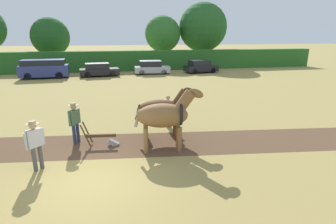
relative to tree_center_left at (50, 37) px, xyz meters
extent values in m
plane|color=#998447|center=(7.13, -32.44, -4.27)|extent=(240.00, 240.00, 0.00)
cube|color=brown|center=(5.30, -29.28, -4.27)|extent=(30.75, 6.53, 0.01)
cube|color=#286023|center=(7.13, -5.11, -2.99)|extent=(59.00, 1.53, 2.55)
cylinder|color=#423323|center=(0.00, 0.00, -2.84)|extent=(0.44, 0.44, 2.86)
sphere|color=#1E4C1E|center=(0.00, 0.00, 0.01)|extent=(5.15, 5.15, 5.15)
cylinder|color=#423323|center=(15.59, -1.01, -2.64)|extent=(0.44, 0.44, 3.25)
sphere|color=#2D6628|center=(15.59, -1.01, 0.40)|extent=(5.17, 5.17, 5.17)
cylinder|color=brown|center=(21.86, -0.64, -2.44)|extent=(0.44, 0.44, 3.65)
sphere|color=#235623|center=(21.86, -0.64, 1.36)|extent=(7.20, 7.20, 7.20)
ellipsoid|color=brown|center=(9.78, -30.50, -2.81)|extent=(2.15, 1.25, 0.95)
cylinder|color=brown|center=(10.48, -30.32, -3.75)|extent=(0.18, 0.18, 1.04)
cylinder|color=brown|center=(10.41, -30.86, -3.75)|extent=(0.18, 0.18, 1.04)
cylinder|color=brown|center=(9.16, -30.15, -3.75)|extent=(0.18, 0.18, 1.04)
cylinder|color=brown|center=(9.09, -30.69, -3.75)|extent=(0.18, 0.18, 1.04)
cylinder|color=brown|center=(10.64, -30.62, -2.27)|extent=(0.93, 0.56, 0.98)
ellipsoid|color=brown|center=(11.10, -30.68, -1.94)|extent=(0.71, 0.35, 0.54)
cube|color=gray|center=(10.84, -30.64, -2.07)|extent=(0.46, 0.14, 0.62)
cylinder|color=gray|center=(8.82, -30.38, -2.90)|extent=(0.31, 0.16, 0.71)
torus|color=black|center=(10.49, -30.60, -2.73)|extent=(0.23, 0.96, 0.96)
ellipsoid|color=#513319|center=(9.95, -29.25, -2.93)|extent=(2.18, 1.22, 0.91)
cylinder|color=#513319|center=(10.65, -29.08, -3.80)|extent=(0.18, 0.18, 0.93)
cylinder|color=#513319|center=(10.58, -29.60, -3.80)|extent=(0.18, 0.18, 0.93)
cylinder|color=#513319|center=(9.31, -28.90, -3.80)|extent=(0.18, 0.18, 0.93)
cylinder|color=#513319|center=(9.25, -29.42, -3.80)|extent=(0.18, 0.18, 0.93)
cylinder|color=#513319|center=(10.82, -29.36, -2.44)|extent=(0.86, 0.53, 0.90)
ellipsoid|color=#513319|center=(11.23, -29.42, -2.15)|extent=(0.71, 0.35, 0.54)
cube|color=black|center=(11.00, -29.39, -2.25)|extent=(0.42, 0.13, 0.56)
cylinder|color=black|center=(8.97, -29.12, -3.03)|extent=(0.31, 0.16, 0.71)
torus|color=black|center=(10.67, -29.34, -2.86)|extent=(0.23, 0.93, 0.92)
cube|color=#4C331E|center=(7.34, -29.55, -3.82)|extent=(1.27, 0.26, 0.12)
cube|color=#939399|center=(7.84, -29.61, -4.17)|extent=(0.50, 0.26, 0.39)
cylinder|color=#4C331E|center=(6.80, -29.28, -3.72)|extent=(0.40, 0.11, 0.96)
cylinder|color=#4C331E|center=(6.74, -29.67, -3.72)|extent=(0.40, 0.11, 0.96)
cylinder|color=#28334C|center=(6.36, -28.94, -3.83)|extent=(0.14, 0.14, 0.88)
cylinder|color=#28334C|center=(6.24, -29.13, -3.83)|extent=(0.14, 0.14, 0.88)
cube|color=#4C6B4C|center=(6.30, -29.03, -3.08)|extent=(0.45, 0.54, 0.62)
sphere|color=tan|center=(6.30, -29.03, -2.65)|extent=(0.24, 0.24, 0.24)
cylinder|color=#4C6B4C|center=(6.46, -28.78, -3.11)|extent=(0.09, 0.09, 0.58)
cylinder|color=#4C6B4C|center=(6.13, -29.28, -3.11)|extent=(0.09, 0.09, 0.58)
cylinder|color=tan|center=(6.30, -29.03, -2.58)|extent=(0.45, 0.45, 0.02)
cylinder|color=tan|center=(6.30, -29.03, -2.53)|extent=(0.23, 0.23, 0.10)
cylinder|color=#38332D|center=(10.54, -27.67, -3.86)|extent=(0.14, 0.14, 0.81)
cylinder|color=#38332D|center=(10.67, -27.84, -3.86)|extent=(0.14, 0.14, 0.81)
cube|color=#B7B7BC|center=(10.61, -27.76, -3.17)|extent=(0.45, 0.50, 0.58)
sphere|color=tan|center=(10.61, -27.76, -2.76)|extent=(0.22, 0.22, 0.22)
cylinder|color=#B7B7BC|center=(10.44, -27.54, -3.19)|extent=(0.09, 0.09, 0.54)
cylinder|color=#B7B7BC|center=(10.78, -27.98, -3.19)|extent=(0.09, 0.09, 0.54)
cylinder|color=#4C4C4C|center=(5.37, -31.12, -3.83)|extent=(0.14, 0.14, 0.87)
cylinder|color=#4C4C4C|center=(5.20, -31.28, -3.83)|extent=(0.14, 0.14, 0.87)
cube|color=#B7B7BC|center=(5.28, -31.20, -3.09)|extent=(0.51, 0.49, 0.62)
sphere|color=tan|center=(5.28, -31.20, -2.66)|extent=(0.24, 0.24, 0.24)
cylinder|color=#B7B7BC|center=(5.50, -31.00, -3.11)|extent=(0.09, 0.09, 0.58)
cylinder|color=#B7B7BC|center=(5.07, -31.40, -3.11)|extent=(0.09, 0.09, 0.58)
cylinder|color=tan|center=(5.28, -31.20, -2.59)|extent=(0.45, 0.45, 0.02)
cylinder|color=tan|center=(5.28, -31.20, -2.54)|extent=(0.22, 0.22, 0.10)
cube|color=navy|center=(0.88, -9.57, -3.47)|extent=(5.02, 2.18, 1.19)
cube|color=black|center=(0.88, -9.57, -2.61)|extent=(4.42, 1.96, 0.53)
cube|color=navy|center=(0.88, -9.57, -2.31)|extent=(4.42, 1.96, 0.06)
cylinder|color=black|center=(2.36, -8.64, -3.90)|extent=(0.75, 0.26, 0.74)
cylinder|color=black|center=(2.45, -10.34, -3.90)|extent=(0.75, 0.26, 0.74)
cylinder|color=black|center=(-0.69, -8.81, -3.90)|extent=(0.75, 0.26, 0.74)
cylinder|color=black|center=(-0.60, -10.51, -3.90)|extent=(0.75, 0.26, 0.74)
cube|color=black|center=(6.63, -9.41, -3.75)|extent=(4.44, 2.24, 0.68)
cube|color=black|center=(6.41, -9.43, -3.14)|extent=(2.72, 1.89, 0.55)
cube|color=black|center=(6.41, -9.43, -2.83)|extent=(2.72, 1.89, 0.06)
cylinder|color=black|center=(7.87, -8.47, -3.94)|extent=(0.68, 0.28, 0.66)
cylinder|color=black|center=(8.03, -10.08, -3.94)|extent=(0.68, 0.28, 0.66)
cylinder|color=black|center=(5.23, -8.73, -3.94)|extent=(0.68, 0.28, 0.66)
cylinder|color=black|center=(5.38, -10.34, -3.94)|extent=(0.68, 0.28, 0.66)
cube|color=#A8A8B2|center=(12.76, -8.78, -3.74)|extent=(4.29, 2.11, 0.73)
cube|color=black|center=(12.55, -8.77, -3.06)|extent=(2.61, 1.82, 0.62)
cube|color=#A8A8B2|center=(12.55, -8.77, -2.72)|extent=(2.61, 1.82, 0.06)
cylinder|color=black|center=(14.11, -8.05, -3.97)|extent=(0.62, 0.26, 0.60)
cylinder|color=black|center=(14.00, -9.67, -3.97)|extent=(0.62, 0.26, 0.60)
cylinder|color=black|center=(11.52, -7.89, -3.97)|extent=(0.62, 0.26, 0.60)
cylinder|color=black|center=(11.42, -9.51, -3.97)|extent=(0.62, 0.26, 0.60)
cube|color=black|center=(18.86, -8.98, -3.74)|extent=(4.22, 2.36, 0.70)
cube|color=black|center=(18.66, -9.01, -3.10)|extent=(2.61, 1.96, 0.58)
cube|color=black|center=(18.66, -9.01, -2.78)|extent=(2.61, 1.96, 0.06)
cylinder|color=black|center=(19.98, -8.01, -3.95)|extent=(0.66, 0.30, 0.64)
cylinder|color=black|center=(20.20, -9.62, -3.95)|extent=(0.66, 0.30, 0.64)
cylinder|color=black|center=(17.52, -8.34, -3.95)|extent=(0.66, 0.30, 0.64)
cylinder|color=black|center=(17.74, -9.95, -3.95)|extent=(0.66, 0.30, 0.64)
camera|label=1|loc=(7.94, -40.13, 0.21)|focal=28.00mm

